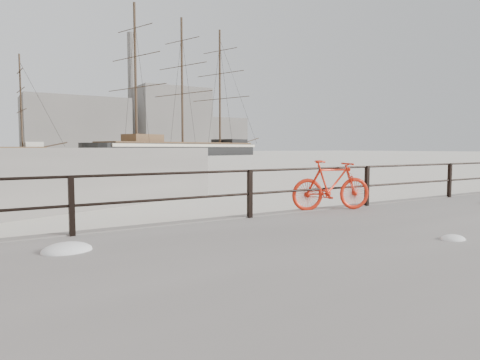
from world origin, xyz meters
TOP-DOWN VIEW (x-y plane):
  - ground at (0.00, 0.00)m, footprint 400.00×400.00m
  - guardrail at (0.00, -0.15)m, footprint 28.00×0.10m
  - bicycle at (-1.30, -0.25)m, footprint 1.93×0.86m
  - barque_black at (31.30, 80.83)m, footprint 58.50×35.65m
  - industrial_west at (20.00, 140.00)m, footprint 32.00×18.00m
  - industrial_mid at (55.00, 145.00)m, footprint 26.00×20.00m
  - industrial_east at (78.00, 150.00)m, footprint 20.00×16.00m
  - smokestack at (42.00, 150.00)m, footprint 2.80×2.80m

SIDE VIEW (x-z plane):
  - ground at x=0.00m, z-range 0.00..0.00m
  - barque_black at x=31.30m, z-range -15.89..15.89m
  - guardrail at x=0.00m, z-range 0.35..1.35m
  - bicycle at x=-1.30m, z-range 0.35..1.52m
  - industrial_east at x=78.00m, z-range 0.00..14.00m
  - industrial_west at x=20.00m, z-range 0.00..18.00m
  - industrial_mid at x=55.00m, z-range 0.00..24.00m
  - smokestack at x=42.00m, z-range 0.00..44.00m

